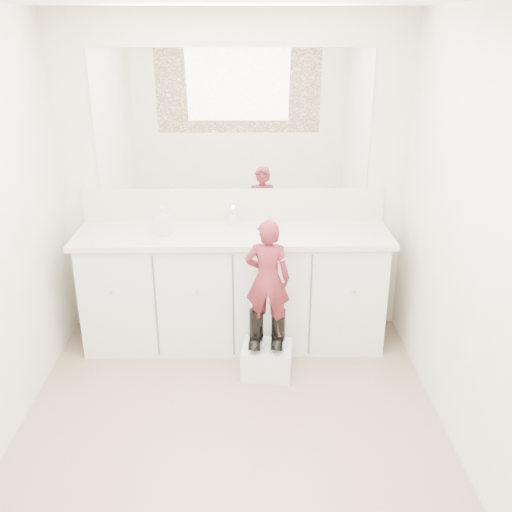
{
  "coord_description": "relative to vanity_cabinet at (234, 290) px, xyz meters",
  "views": [
    {
      "loc": [
        0.11,
        -2.68,
        2.28
      ],
      "look_at": [
        0.16,
        0.92,
        0.82
      ],
      "focal_mm": 40.0,
      "sensor_mm": 36.0,
      "label": 1
    }
  ],
  "objects": [
    {
      "name": "wall_front",
      "position": [
        0.0,
        -2.73,
        0.77
      ],
      "size": [
        2.6,
        0.0,
        2.6
      ],
      "primitive_type": "plane",
      "rotation": [
        -1.57,
        0.0,
        0.0
      ],
      "color": "beige",
      "rests_on": "floor"
    },
    {
      "name": "boot_right",
      "position": [
        0.31,
        -0.48,
        -0.07
      ],
      "size": [
        0.13,
        0.2,
        0.28
      ],
      "primitive_type": null,
      "rotation": [
        0.0,
        0.0,
        -0.13
      ],
      "color": "black",
      "rests_on": "step_stool"
    },
    {
      "name": "toddler",
      "position": [
        0.24,
        -0.48,
        0.3
      ],
      "size": [
        0.32,
        0.23,
        0.82
      ],
      "primitive_type": "imported",
      "rotation": [
        0.0,
        0.0,
        3.01
      ],
      "color": "#952E3E",
      "rests_on": "step_stool"
    },
    {
      "name": "dot_panel",
      "position": [
        0.0,
        -2.71,
        1.22
      ],
      "size": [
        2.0,
        0.01,
        1.2
      ],
      "primitive_type": "cube",
      "color": "#472819",
      "rests_on": "wall_front"
    },
    {
      "name": "boot_left",
      "position": [
        0.16,
        -0.48,
        -0.07
      ],
      "size": [
        0.13,
        0.2,
        0.28
      ],
      "primitive_type": null,
      "rotation": [
        0.0,
        0.0,
        -0.13
      ],
      "color": "black",
      "rests_on": "step_stool"
    },
    {
      "name": "backsplash",
      "position": [
        0.0,
        0.26,
        0.59
      ],
      "size": [
        2.28,
        0.03,
        0.25
      ],
      "primitive_type": "cube",
      "color": "beige",
      "rests_on": "countertop"
    },
    {
      "name": "countertop",
      "position": [
        0.0,
        -0.01,
        0.45
      ],
      "size": [
        2.28,
        0.58,
        0.04
      ],
      "primitive_type": "cube",
      "color": "beige",
      "rests_on": "vanity_cabinet"
    },
    {
      "name": "soap_bottle",
      "position": [
        -0.5,
        -0.04,
        0.57
      ],
      "size": [
        0.12,
        0.12,
        0.21
      ],
      "primitive_type": "imported",
      "rotation": [
        0.0,
        0.0,
        -0.38
      ],
      "color": "beige",
      "rests_on": "countertop"
    },
    {
      "name": "floor",
      "position": [
        0.0,
        -1.23,
        -0.42
      ],
      "size": [
        3.0,
        3.0,
        0.0
      ],
      "primitive_type": "plane",
      "color": "#826C55",
      "rests_on": "ground"
    },
    {
      "name": "faucet",
      "position": [
        0.0,
        0.15,
        0.52
      ],
      "size": [
        0.08,
        0.08,
        0.1
      ],
      "primitive_type": "cylinder",
      "color": "silver",
      "rests_on": "countertop"
    },
    {
      "name": "cup",
      "position": [
        0.29,
        0.02,
        0.51
      ],
      "size": [
        0.11,
        0.11,
        0.09
      ],
      "primitive_type": "imported",
      "rotation": [
        0.0,
        0.0,
        0.07
      ],
      "color": "beige",
      "rests_on": "countertop"
    },
    {
      "name": "toothbrush",
      "position": [
        0.31,
        -0.5,
        0.44
      ],
      "size": [
        0.14,
        0.03,
        0.06
      ],
      "primitive_type": "cylinder",
      "rotation": [
        0.0,
        1.22,
        -0.13
      ],
      "color": "#E65992",
      "rests_on": "toddler"
    },
    {
      "name": "mirror",
      "position": [
        0.0,
        0.26,
        1.22
      ],
      "size": [
        2.0,
        0.02,
        1.0
      ],
      "primitive_type": "cube",
      "color": "white",
      "rests_on": "wall_back"
    },
    {
      "name": "wall_back",
      "position": [
        0.0,
        0.27,
        0.77
      ],
      "size": [
        2.6,
        0.0,
        2.6
      ],
      "primitive_type": "plane",
      "rotation": [
        1.57,
        0.0,
        0.0
      ],
      "color": "beige",
      "rests_on": "floor"
    },
    {
      "name": "step_stool",
      "position": [
        0.24,
        -0.48,
        -0.32
      ],
      "size": [
        0.37,
        0.32,
        0.22
      ],
      "primitive_type": "cube",
      "rotation": [
        0.0,
        0.0,
        -0.13
      ],
      "color": "silver",
      "rests_on": "floor"
    },
    {
      "name": "vanity_cabinet",
      "position": [
        0.0,
        0.0,
        0.0
      ],
      "size": [
        2.2,
        0.55,
        0.85
      ],
      "primitive_type": "cube",
      "color": "silver",
      "rests_on": "floor"
    },
    {
      "name": "wall_right",
      "position": [
        1.3,
        -1.23,
        0.78
      ],
      "size": [
        0.0,
        3.0,
        3.0
      ],
      "primitive_type": "plane",
      "rotation": [
        1.57,
        0.0,
        -1.57
      ],
      "color": "beige",
      "rests_on": "floor"
    }
  ]
}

